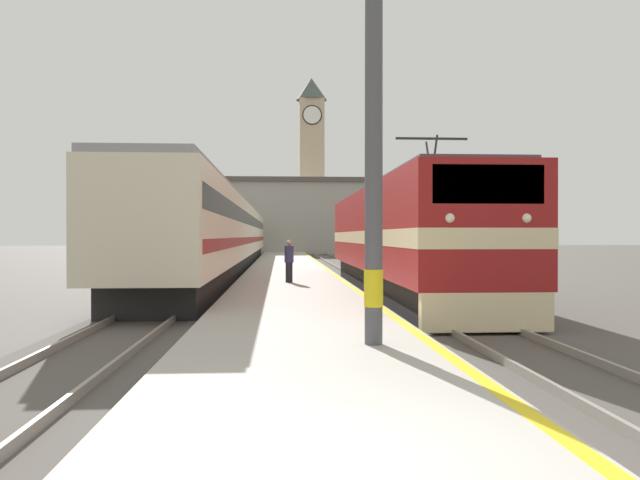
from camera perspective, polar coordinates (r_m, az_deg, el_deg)
The scene contains 10 objects.
ground_plane at distance 34.64m, azimuth -2.91°, elevation -3.02°, with size 200.00×200.00×0.00m, color #514C47.
platform at distance 29.64m, azimuth -2.79°, elevation -3.29°, with size 4.27×140.00×0.33m.
rail_track_near at distance 29.94m, azimuth 4.49°, elevation -3.50°, with size 2.83×140.00×0.16m.
rail_track_far at distance 29.82m, azimuth -9.91°, elevation -3.52°, with size 2.83×140.00×0.16m.
locomotive_train at distance 22.40m, azimuth 7.24°, elevation 0.14°, with size 2.92×19.31×4.81m.
passenger_train at distance 40.13m, azimuth -8.29°, elevation 0.59°, with size 2.92×51.97×4.11m.
catenary_mast at distance 10.19m, azimuth 5.53°, elevation 10.84°, with size 3.04×0.31×7.22m.
person_on_platform at distance 23.22m, azimuth -2.85°, elevation -1.89°, with size 0.34×0.34×1.57m.
clock_tower at distance 82.86m, azimuth -0.78°, elevation 7.36°, with size 4.03×4.03×22.86m.
station_building at distance 71.86m, azimuth -3.03°, elevation 2.17°, with size 24.30×7.42×8.55m.
Camera 1 is at (-0.44, -4.57, 2.06)m, focal length 35.00 mm.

